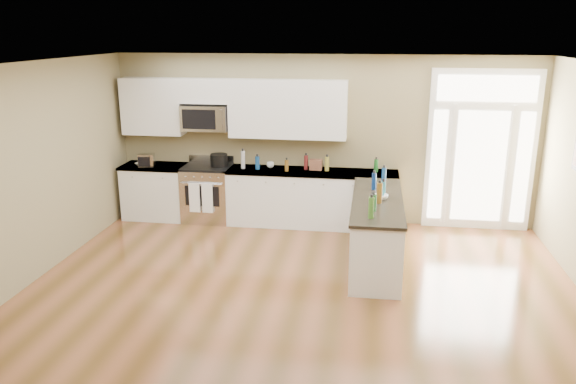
{
  "coord_description": "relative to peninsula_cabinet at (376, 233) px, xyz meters",
  "views": [
    {
      "loc": [
        0.81,
        -5.24,
        3.19
      ],
      "look_at": [
        -0.29,
        2.0,
        1.05
      ],
      "focal_mm": 35.0,
      "sensor_mm": 36.0,
      "label": 1
    }
  ],
  "objects": [
    {
      "name": "upper_cabinet_right",
      "position": [
        -1.5,
        1.59,
        1.49
      ],
      "size": [
        1.94,
        0.33,
        0.95
      ],
      "primitive_type": "cube",
      "color": "white",
      "rests_on": "room_shell"
    },
    {
      "name": "room_shell",
      "position": [
        -0.93,
        -2.24,
        1.27
      ],
      "size": [
        8.0,
        8.0,
        8.0
      ],
      "color": "#877C55",
      "rests_on": "ground"
    },
    {
      "name": "stockpot",
      "position": [
        -2.65,
        1.49,
        0.63
      ],
      "size": [
        0.39,
        0.39,
        0.23
      ],
      "primitive_type": "cylinder",
      "rotation": [
        0.0,
        0.0,
        -0.41
      ],
      "color": "black",
      "rests_on": "kitchen_range"
    },
    {
      "name": "cup_counter",
      "position": [
        -1.78,
        1.56,
        0.55
      ],
      "size": [
        0.15,
        0.15,
        0.09
      ],
      "primitive_type": "imported",
      "rotation": [
        0.0,
        0.0,
        -0.28
      ],
      "color": "white",
      "rests_on": "back_cabinet_right"
    },
    {
      "name": "bowl_left",
      "position": [
        -3.98,
        1.38,
        0.53
      ],
      "size": [
        0.25,
        0.25,
        0.05
      ],
      "primitive_type": "imported",
      "rotation": [
        0.0,
        0.0,
        -0.19
      ],
      "color": "white",
      "rests_on": "back_cabinet_left"
    },
    {
      "name": "counter_bottles",
      "position": [
        -0.61,
        0.6,
        0.63
      ],
      "size": [
        2.38,
        2.44,
        0.3
      ],
      "color": "#19591E",
      "rests_on": "back_cabinet_right"
    },
    {
      "name": "cardboard_box",
      "position": [
        -1.01,
        1.54,
        0.59
      ],
      "size": [
        0.21,
        0.15,
        0.17
      ],
      "primitive_type": "cube",
      "rotation": [
        0.0,
        0.0,
        0.01
      ],
      "color": "brown",
      "rests_on": "back_cabinet_right"
    },
    {
      "name": "upper_cabinet_left",
      "position": [
        -3.81,
        1.59,
        1.49
      ],
      "size": [
        1.04,
        0.33,
        0.95
      ],
      "primitive_type": "cube",
      "color": "white",
      "rests_on": "room_shell"
    },
    {
      "name": "entry_door",
      "position": [
        1.62,
        1.71,
        0.87
      ],
      "size": [
        1.7,
        0.1,
        2.6
      ],
      "color": "white",
      "rests_on": "ground"
    },
    {
      "name": "upper_cabinet_short",
      "position": [
        -2.88,
        1.59,
        1.77
      ],
      "size": [
        0.82,
        0.33,
        0.4
      ],
      "primitive_type": "cube",
      "color": "white",
      "rests_on": "room_shell"
    },
    {
      "name": "back_cabinet_left",
      "position": [
        -3.8,
        1.45,
        0.0
      ],
      "size": [
        1.1,
        0.66,
        0.94
      ],
      "color": "white",
      "rests_on": "ground"
    },
    {
      "name": "ground",
      "position": [
        -0.93,
        -2.24,
        -0.43
      ],
      "size": [
        8.0,
        8.0,
        0.0
      ],
      "primitive_type": "plane",
      "color": "brown"
    },
    {
      "name": "kitchen_range",
      "position": [
        -2.86,
        1.45,
        0.04
      ],
      "size": [
        0.8,
        0.71,
        1.08
      ],
      "color": "silver",
      "rests_on": "ground"
    },
    {
      "name": "toaster_oven",
      "position": [
        -3.87,
        1.32,
        0.61
      ],
      "size": [
        0.29,
        0.25,
        0.22
      ],
      "primitive_type": "cube",
      "rotation": [
        0.0,
        0.0,
        0.19
      ],
      "color": "silver",
      "rests_on": "back_cabinet_left"
    },
    {
      "name": "microwave",
      "position": [
        -2.88,
        1.56,
        1.33
      ],
      "size": [
        0.78,
        0.41,
        0.42
      ],
      "color": "silver",
      "rests_on": "room_shell"
    },
    {
      "name": "bowl_peninsula",
      "position": [
        0.05,
        0.0,
        0.54
      ],
      "size": [
        0.23,
        0.23,
        0.06
      ],
      "primitive_type": "imported",
      "rotation": [
        0.0,
        0.0,
        -0.19
      ],
      "color": "white",
      "rests_on": "peninsula_cabinet"
    },
    {
      "name": "back_cabinet_right",
      "position": [
        -1.08,
        1.45,
        0.0
      ],
      "size": [
        2.85,
        0.66,
        0.94
      ],
      "color": "white",
      "rests_on": "ground"
    },
    {
      "name": "peninsula_cabinet",
      "position": [
        0.0,
        0.0,
        0.0
      ],
      "size": [
        0.69,
        2.32,
        0.94
      ],
      "color": "white",
      "rests_on": "ground"
    }
  ]
}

